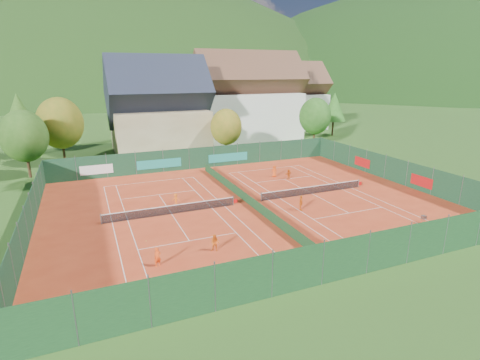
% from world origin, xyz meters
% --- Properties ---
extents(ground, '(600.00, 600.00, 0.00)m').
position_xyz_m(ground, '(0.00, 0.00, -0.02)').
color(ground, '#275019').
rests_on(ground, ground).
extents(clay_pad, '(40.00, 32.00, 0.01)m').
position_xyz_m(clay_pad, '(0.00, 0.00, 0.01)').
color(clay_pad, '#BD391B').
rests_on(clay_pad, ground).
extents(court_markings_left, '(11.03, 23.83, 0.00)m').
position_xyz_m(court_markings_left, '(-8.00, 0.00, 0.01)').
color(court_markings_left, white).
rests_on(court_markings_left, ground).
extents(court_markings_right, '(11.03, 23.83, 0.00)m').
position_xyz_m(court_markings_right, '(8.00, 0.00, 0.01)').
color(court_markings_right, white).
rests_on(court_markings_right, ground).
extents(tennis_net_left, '(13.30, 0.10, 1.02)m').
position_xyz_m(tennis_net_left, '(-7.85, 0.00, 0.51)').
color(tennis_net_left, '#59595B').
rests_on(tennis_net_left, ground).
extents(tennis_net_right, '(13.30, 0.10, 1.02)m').
position_xyz_m(tennis_net_right, '(8.15, 0.00, 0.51)').
color(tennis_net_right, '#59595B').
rests_on(tennis_net_right, ground).
extents(court_divider, '(0.03, 28.80, 1.00)m').
position_xyz_m(court_divider, '(0.00, 0.00, 0.50)').
color(court_divider, '#163C1D').
rests_on(court_divider, ground).
extents(fence_north, '(40.00, 0.10, 3.00)m').
position_xyz_m(fence_north, '(-0.46, 15.99, 1.47)').
color(fence_north, '#143922').
rests_on(fence_north, ground).
extents(fence_south, '(40.00, 0.04, 3.00)m').
position_xyz_m(fence_south, '(0.00, -16.00, 1.50)').
color(fence_south, '#153B1C').
rests_on(fence_south, ground).
extents(fence_west, '(0.04, 32.00, 3.00)m').
position_xyz_m(fence_west, '(-20.00, 0.00, 1.50)').
color(fence_west, '#163D24').
rests_on(fence_west, ground).
extents(fence_east, '(0.09, 32.00, 3.00)m').
position_xyz_m(fence_east, '(20.00, 0.05, 1.48)').
color(fence_east, '#163C23').
rests_on(fence_east, ground).
extents(chalet, '(16.20, 12.00, 16.00)m').
position_xyz_m(chalet, '(-3.00, 30.00, 6.62)').
color(chalet, '#C8B88D').
rests_on(chalet, ground).
extents(hotel_block_a, '(21.60, 11.00, 17.25)m').
position_xyz_m(hotel_block_a, '(16.00, 36.00, 7.38)').
color(hotel_block_a, silver).
rests_on(hotel_block_a, ground).
extents(hotel_block_b, '(17.28, 10.00, 15.50)m').
position_xyz_m(hotel_block_b, '(30.00, 44.00, 6.62)').
color(hotel_block_b, silver).
rests_on(hotel_block_b, ground).
extents(tree_west_front, '(5.72, 5.72, 8.69)m').
position_xyz_m(tree_west_front, '(-22.00, 20.00, 5.39)').
color(tree_west_front, '#432A18').
rests_on(tree_west_front, ground).
extents(tree_west_mid, '(6.44, 6.44, 9.78)m').
position_xyz_m(tree_west_mid, '(-18.00, 26.00, 6.07)').
color(tree_west_mid, '#482E19').
rests_on(tree_west_mid, ground).
extents(tree_west_back, '(5.60, 5.60, 10.00)m').
position_xyz_m(tree_west_back, '(-24.00, 34.00, 6.74)').
color(tree_west_back, '#412C17').
rests_on(tree_west_back, ground).
extents(tree_center, '(5.01, 5.01, 7.60)m').
position_xyz_m(tree_center, '(6.00, 22.00, 4.72)').
color(tree_center, '#402E17').
rests_on(tree_center, ground).
extents(tree_east_front, '(5.72, 5.72, 8.69)m').
position_xyz_m(tree_east_front, '(24.00, 24.00, 5.39)').
color(tree_east_front, '#4B351B').
rests_on(tree_east_front, ground).
extents(tree_east_mid, '(5.04, 5.04, 9.00)m').
position_xyz_m(tree_east_mid, '(34.00, 32.00, 6.06)').
color(tree_east_mid, '#422817').
rests_on(tree_east_mid, ground).
extents(tree_east_back, '(7.15, 7.15, 10.86)m').
position_xyz_m(tree_east_back, '(26.00, 40.00, 6.74)').
color(tree_east_back, '#473219').
rests_on(tree_east_back, ground).
extents(mountain_backdrop, '(820.00, 530.00, 242.00)m').
position_xyz_m(mountain_backdrop, '(28.54, 233.48, -39.64)').
color(mountain_backdrop, black).
rests_on(mountain_backdrop, ground).
extents(ball_hopper, '(0.34, 0.34, 0.80)m').
position_xyz_m(ball_hopper, '(12.65, -10.98, 0.56)').
color(ball_hopper, slate).
rests_on(ball_hopper, ground).
extents(loose_ball_0, '(0.07, 0.07, 0.07)m').
position_xyz_m(loose_ball_0, '(-11.26, -5.11, 0.03)').
color(loose_ball_0, '#CCD833').
rests_on(loose_ball_0, ground).
extents(loose_ball_1, '(0.07, 0.07, 0.07)m').
position_xyz_m(loose_ball_1, '(3.76, -11.21, 0.03)').
color(loose_ball_1, '#CCD833').
rests_on(loose_ball_1, ground).
extents(loose_ball_2, '(0.07, 0.07, 0.07)m').
position_xyz_m(loose_ball_2, '(1.83, 2.26, 0.03)').
color(loose_ball_2, '#CCD833').
rests_on(loose_ball_2, ground).
extents(loose_ball_3, '(0.07, 0.07, 0.07)m').
position_xyz_m(loose_ball_3, '(-2.77, 8.83, 0.03)').
color(loose_ball_3, '#CCD833').
rests_on(loose_ball_3, ground).
extents(loose_ball_4, '(0.07, 0.07, 0.07)m').
position_xyz_m(loose_ball_4, '(7.49, -0.98, 0.03)').
color(loose_ball_4, '#CCD833').
rests_on(loose_ball_4, ground).
extents(player_left_near, '(0.60, 0.47, 1.45)m').
position_xyz_m(player_left_near, '(-11.14, -9.54, 0.72)').
color(player_left_near, '#F84E16').
rests_on(player_left_near, ground).
extents(player_left_mid, '(0.85, 0.80, 1.38)m').
position_xyz_m(player_left_mid, '(-6.65, -8.90, 0.69)').
color(player_left_mid, orange).
rests_on(player_left_mid, ground).
extents(player_left_far, '(0.86, 0.63, 1.19)m').
position_xyz_m(player_left_far, '(-6.97, 2.53, 0.59)').
color(player_left_far, orange).
rests_on(player_left_far, ground).
extents(player_right_near, '(0.75, 0.98, 1.55)m').
position_xyz_m(player_right_near, '(4.04, -3.93, 0.77)').
color(player_right_near, orange).
rests_on(player_right_near, ground).
extents(player_right_far_a, '(0.75, 0.49, 1.53)m').
position_xyz_m(player_right_far_a, '(7.34, 7.93, 0.76)').
color(player_right_far_a, '#E94E14').
rests_on(player_right_far_a, ground).
extents(player_right_far_b, '(1.27, 0.75, 1.31)m').
position_xyz_m(player_right_far_b, '(8.54, 6.32, 0.65)').
color(player_right_far_b, '#D25312').
rests_on(player_right_far_b, ground).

